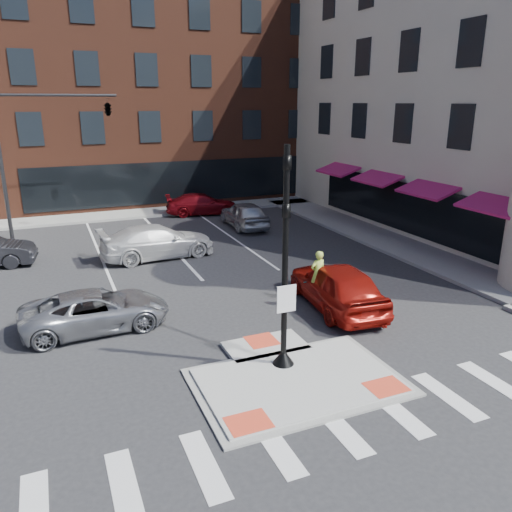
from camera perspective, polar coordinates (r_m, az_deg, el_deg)
name	(u,v)px	position (r m, az deg, el deg)	size (l,w,h in m)	color
ground	(290,374)	(13.97, 3.86, -13.31)	(120.00, 120.00, 0.00)	#28282B
refuge_island	(294,377)	(13.75, 4.36, -13.62)	(5.40, 4.65, 0.13)	gray
sidewalk_e	(388,240)	(27.27, 14.80, 1.76)	(3.00, 24.00, 0.15)	gray
sidewalk_n	(184,209)	(34.51, -8.19, 5.34)	(26.00, 3.00, 0.15)	gray
building_n	(148,92)	(43.53, -12.24, 17.82)	(24.40, 18.40, 15.50)	#56291A
building_far_left	(52,121)	(62.75, -22.24, 14.12)	(10.00, 12.00, 10.00)	slate
building_far_right	(162,110)	(66.31, -10.70, 16.03)	(12.00, 12.00, 12.00)	brown
signal_pole	(285,288)	(13.26, 3.30, -3.71)	(0.60, 0.60, 5.98)	black
mast_arm_signal	(80,119)	(28.78, -19.50, 14.55)	(6.10, 2.24, 8.00)	black
silver_suv	(96,310)	(17.00, -17.83, -5.92)	(2.14, 4.65, 1.29)	#A0A2A7
red_sedan	(337,286)	(17.95, 9.24, -3.36)	(1.99, 4.95, 1.69)	#9D150E
white_pickup	(158,242)	(23.97, -11.18, 1.64)	(2.17, 5.34, 1.55)	silver
bg_car_silver	(244,214)	(29.30, -1.33, 4.78)	(1.82, 4.51, 1.54)	#B5B8BD
bg_car_red	(202,204)	(32.93, -6.19, 5.92)	(1.89, 4.65, 1.35)	maroon
cyclist	(317,288)	(17.99, 7.01, -3.68)	(0.76, 1.69, 2.10)	#3F3F44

